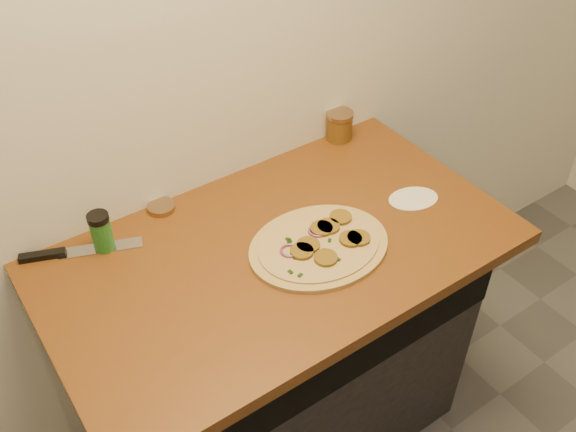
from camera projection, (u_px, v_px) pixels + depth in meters
cabinet at (275, 351)px, 1.97m from camera, size 1.10×0.60×0.86m
countertop at (279, 251)px, 1.65m from camera, size 1.20×0.70×0.04m
pizza at (320, 245)px, 1.63m from camera, size 0.40×0.40×0.02m
chefs_knife at (70, 252)px, 1.61m from camera, size 0.29×0.14×0.02m
mason_jar_lid at (161, 207)px, 1.74m from camera, size 0.09×0.09×0.02m
salsa_jar at (339, 125)px, 1.98m from camera, size 0.08×0.08×0.09m
spice_shaker at (101, 232)px, 1.60m from camera, size 0.05×0.05×0.11m
flour_spill at (413, 199)px, 1.78m from camera, size 0.18×0.18×0.00m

